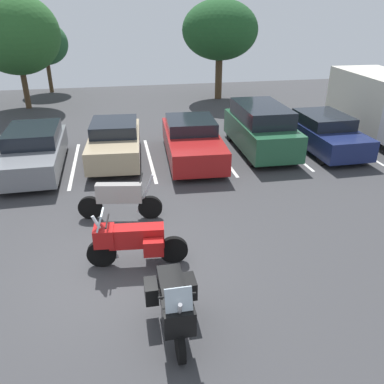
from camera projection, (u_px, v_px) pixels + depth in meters
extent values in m
cube|color=#38383A|center=(126.00, 273.00, 8.83)|extent=(44.00, 44.00, 0.10)
cylinder|color=black|center=(102.00, 254.00, 8.87)|extent=(0.67, 0.18, 0.66)
cylinder|color=black|center=(174.00, 250.00, 9.01)|extent=(0.67, 0.18, 0.66)
cube|color=#A51414|center=(137.00, 236.00, 8.76)|extent=(1.25, 0.48, 0.47)
cylinder|color=#B2B2B7|center=(105.00, 238.00, 8.70)|extent=(0.52, 0.12, 1.13)
cylinder|color=black|center=(107.00, 221.00, 8.53)|extent=(0.09, 0.62, 0.04)
cube|color=#A51414|center=(104.00, 236.00, 8.68)|extent=(0.48, 0.49, 0.42)
cube|color=#B2C1CC|center=(100.00, 220.00, 8.50)|extent=(0.20, 0.45, 0.39)
cube|color=#A51414|center=(154.00, 248.00, 8.55)|extent=(0.46, 0.28, 0.36)
cube|color=#A51414|center=(153.00, 232.00, 9.13)|extent=(0.46, 0.28, 0.36)
cylinder|color=black|center=(150.00, 207.00, 10.87)|extent=(0.67, 0.23, 0.66)
cylinder|color=black|center=(90.00, 208.00, 10.85)|extent=(0.67, 0.23, 0.66)
cube|color=gray|center=(119.00, 193.00, 10.66)|extent=(1.27, 0.47, 0.53)
cylinder|color=#B2B2B7|center=(145.00, 194.00, 10.69)|extent=(0.52, 0.16, 1.13)
cylinder|color=black|center=(141.00, 178.00, 10.48)|extent=(0.14, 0.62, 0.04)
cylinder|color=black|center=(180.00, 345.00, 6.53)|extent=(0.12, 0.63, 0.63)
cylinder|color=black|center=(168.00, 287.00, 7.84)|extent=(0.12, 0.63, 0.63)
cube|color=black|center=(173.00, 295.00, 7.00)|extent=(0.44, 1.12, 0.51)
cylinder|color=#B2B2B7|center=(178.00, 321.00, 6.46)|extent=(0.07, 0.50, 1.10)
cylinder|color=black|center=(177.00, 295.00, 6.33)|extent=(0.62, 0.04, 0.04)
cube|color=black|center=(179.00, 318.00, 6.40)|extent=(0.52, 0.44, 0.46)
cube|color=#B2C1CC|center=(179.00, 300.00, 6.18)|extent=(0.44, 0.16, 0.39)
cube|color=black|center=(189.00, 286.00, 7.41)|extent=(0.24, 0.44, 0.36)
cube|color=black|center=(151.00, 291.00, 7.29)|extent=(0.24, 0.44, 0.36)
cube|color=silver|center=(74.00, 164.00, 14.65)|extent=(0.12, 4.68, 0.01)
cube|color=silver|center=(150.00, 159.00, 15.13)|extent=(0.12, 4.68, 0.01)
cube|color=silver|center=(221.00, 154.00, 15.61)|extent=(0.12, 4.68, 0.01)
cube|color=silver|center=(287.00, 150.00, 16.09)|extent=(0.12, 4.68, 0.01)
cube|color=silver|center=(350.00, 146.00, 16.57)|extent=(0.12, 4.68, 0.01)
cube|color=slate|center=(35.00, 154.00, 13.90)|extent=(1.95, 4.65, 0.77)
cube|color=black|center=(33.00, 135.00, 13.91)|extent=(1.76, 2.41, 0.50)
cylinder|color=black|center=(55.00, 177.00, 12.78)|extent=(0.23, 0.66, 0.65)
cylinder|color=black|center=(2.00, 181.00, 12.48)|extent=(0.23, 0.66, 0.65)
cylinder|color=black|center=(63.00, 146.00, 15.55)|extent=(0.23, 0.66, 0.65)
cylinder|color=black|center=(20.00, 149.00, 15.26)|extent=(0.23, 0.66, 0.65)
cube|color=tan|center=(115.00, 144.00, 14.82)|extent=(2.11, 4.35, 0.79)
cube|color=black|center=(114.00, 127.00, 14.77)|extent=(1.81, 2.12, 0.44)
cylinder|color=black|center=(136.00, 164.00, 13.74)|extent=(0.27, 0.69, 0.68)
cylinder|color=black|center=(91.00, 166.00, 13.56)|extent=(0.27, 0.69, 0.68)
cylinder|color=black|center=(137.00, 139.00, 16.31)|extent=(0.27, 0.69, 0.68)
cylinder|color=black|center=(98.00, 140.00, 16.14)|extent=(0.27, 0.69, 0.68)
cube|color=maroon|center=(192.00, 144.00, 14.90)|extent=(2.19, 4.86, 0.81)
cube|color=black|center=(191.00, 124.00, 15.02)|extent=(1.89, 2.13, 0.45)
cylinder|color=black|center=(222.00, 166.00, 13.68)|extent=(0.25, 0.66, 0.65)
cylinder|color=black|center=(174.00, 168.00, 13.48)|extent=(0.25, 0.66, 0.65)
cylinder|color=black|center=(207.00, 137.00, 16.57)|extent=(0.25, 0.66, 0.65)
cylinder|color=black|center=(167.00, 139.00, 16.37)|extent=(0.25, 0.66, 0.65)
cube|color=#235638|center=(261.00, 133.00, 15.67)|extent=(1.93, 4.49, 1.00)
cube|color=black|center=(261.00, 113.00, 15.40)|extent=(1.76, 3.07, 0.62)
cylinder|color=black|center=(294.00, 154.00, 14.61)|extent=(0.23, 0.72, 0.72)
cylinder|color=black|center=(252.00, 157.00, 14.36)|extent=(0.23, 0.72, 0.72)
cylinder|color=black|center=(266.00, 131.00, 17.30)|extent=(0.23, 0.72, 0.72)
cylinder|color=black|center=(231.00, 132.00, 17.05)|extent=(0.23, 0.72, 0.72)
cube|color=navy|center=(324.00, 136.00, 15.87)|extent=(1.91, 4.44, 0.78)
cube|color=black|center=(323.00, 119.00, 15.79)|extent=(1.74, 2.29, 0.45)
cylinder|color=black|center=(362.00, 153.00, 14.81)|extent=(0.23, 0.64, 0.64)
cylinder|color=black|center=(323.00, 156.00, 14.52)|extent=(0.23, 0.64, 0.64)
cylinder|color=black|center=(323.00, 130.00, 17.45)|extent=(0.23, 0.64, 0.64)
cylinder|color=black|center=(289.00, 133.00, 17.16)|extent=(0.23, 0.64, 0.64)
cube|color=beige|center=(377.00, 99.00, 17.68)|extent=(2.62, 4.75, 2.31)
cylinder|color=black|center=(380.00, 116.00, 19.20)|extent=(0.33, 0.91, 0.90)
cylinder|color=black|center=(340.00, 118.00, 18.92)|extent=(0.33, 0.91, 0.90)
cylinder|color=#4C3823|center=(26.00, 92.00, 22.10)|extent=(0.31, 0.31, 1.85)
ellipsoid|color=#285B28|center=(16.00, 34.00, 20.79)|extent=(4.59, 4.59, 4.16)
cylinder|color=#4C3823|center=(50.00, 79.00, 26.13)|extent=(0.26, 0.26, 1.76)
ellipsoid|color=#23512D|center=(45.00, 43.00, 25.17)|extent=(2.92, 2.92, 2.66)
cylinder|color=#4C3823|center=(219.00, 80.00, 24.29)|extent=(0.42, 0.42, 2.29)
ellipsoid|color=#1E4C23|center=(220.00, 30.00, 23.05)|extent=(4.45, 4.45, 3.40)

